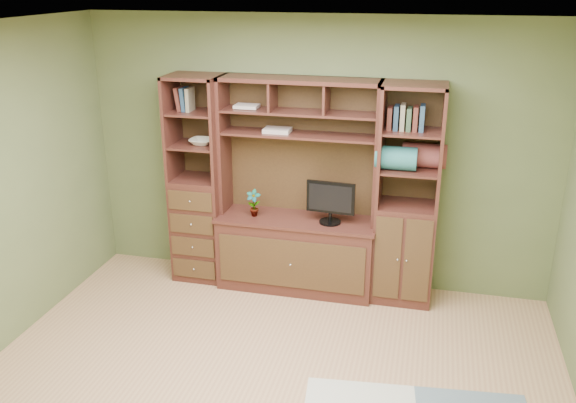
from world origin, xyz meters
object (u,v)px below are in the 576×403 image
(right_tower, at_px, (408,197))
(left_tower, at_px, (198,180))
(center_hutch, at_px, (297,189))
(monitor, at_px, (331,195))

(right_tower, bearing_deg, left_tower, 180.00)
(center_hutch, relative_size, left_tower, 1.00)
(left_tower, relative_size, monitor, 3.68)
(right_tower, bearing_deg, center_hutch, -177.77)
(right_tower, bearing_deg, monitor, -173.84)
(monitor, bearing_deg, center_hutch, 178.23)
(center_hutch, xyz_separation_m, monitor, (0.33, -0.03, -0.02))
(right_tower, xyz_separation_m, monitor, (-0.69, -0.07, -0.02))
(monitor, bearing_deg, left_tower, -178.95)
(center_hutch, bearing_deg, monitor, -6.05)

